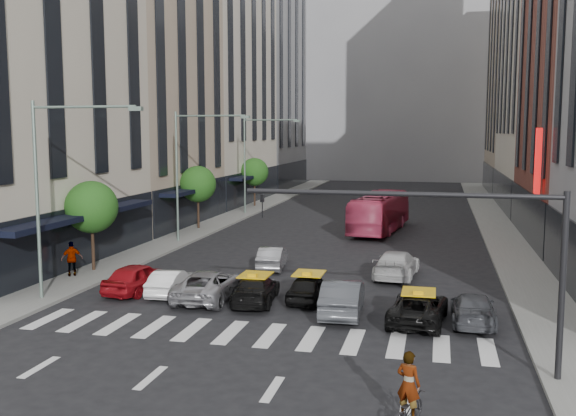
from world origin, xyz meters
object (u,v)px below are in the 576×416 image
Objects in this scene: streetlamp_near at (55,174)px; pedestrian_far at (72,259)px; bus at (380,212)px; car_red at (137,278)px; taxi_left at (256,289)px; taxi_center at (309,288)px; motorcycle at (408,410)px; streetlamp_mid at (190,159)px; streetlamp_far at (254,152)px; car_white_front at (171,282)px.

pedestrian_far is at bearing 115.21° from streetlamp_near.
car_red is at bearing 73.21° from bus.
car_red reaches higher than taxi_left.
streetlamp_near is 2.39× the size of taxi_center.
bus is at bearing 62.93° from streetlamp_near.
car_red is at bearing -17.95° from motorcycle.
streetlamp_near is 19.29m from motorcycle.
streetlamp_mid is 1.00× the size of streetlamp_far.
motorcycle is 0.91× the size of pedestrian_far.
bus is (8.00, 21.82, 0.92)m from car_white_front.
streetlamp_near reaches higher than car_red.
streetlamp_near is 12.59m from taxi_center.
taxi_left is 0.40× the size of bus.
car_red is 1.13× the size of taxi_center.
taxi_left is at bearing 12.05° from streetlamp_near.
streetlamp_far is 31.82m from taxi_left.
taxi_center is at bearing 13.94° from streetlamp_near.
motorcycle is at bearing 117.53° from taxi_left.
streetlamp_far is 2.03× the size of taxi_left.
streetlamp_mid is 17.45m from taxi_left.
taxi_center is 2.03× the size of pedestrian_far.
motorcycle is at bearing 107.89° from pedestrian_far.
streetlamp_far is at bearing -130.03° from pedestrian_far.
car_white_front is at bearing 127.63° from pedestrian_far.
streetlamp_mid is at bearing -75.93° from car_white_front.
bus is 24.60m from pedestrian_far.
streetlamp_near is 1.00× the size of streetlamp_mid.
motorcycle is at bearing -57.16° from streetlamp_mid.
taxi_left is at bearing 88.19° from bus.
car_red is 5.06m from pedestrian_far.
car_white_front is 0.99× the size of taxi_center.
motorcycle is (16.15, -25.02, -5.46)m from streetlamp_mid.
car_white_front is 23.26m from bus.
car_white_front is 2.20× the size of motorcycle.
streetlamp_near is 2.03× the size of taxi_left.
taxi_left is (8.80, 1.88, -5.26)m from streetlamp_near.
streetlamp_mid is 14.72m from car_red.
taxi_center is at bearing -50.03° from streetlamp_mid.
car_red is at bearing -11.99° from taxi_left.
motorcycle is at bearing -68.51° from streetlamp_far.
streetlamp_mid is 2.03× the size of taxi_left.
streetlamp_mid reaches higher than pedestrian_far.
streetlamp_mid is 18.07m from taxi_center.
streetlamp_mid is (0.00, 16.00, 0.00)m from streetlamp_near.
streetlamp_mid reaches higher than motorcycle.
streetlamp_far is at bearing -66.90° from taxi_center.
taxi_left is at bearing 168.99° from car_white_front.
streetlamp_mid reaches higher than car_white_front.
streetlamp_mid is 15.52m from bus.
streetlamp_far is at bearing -46.06° from motorcycle.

